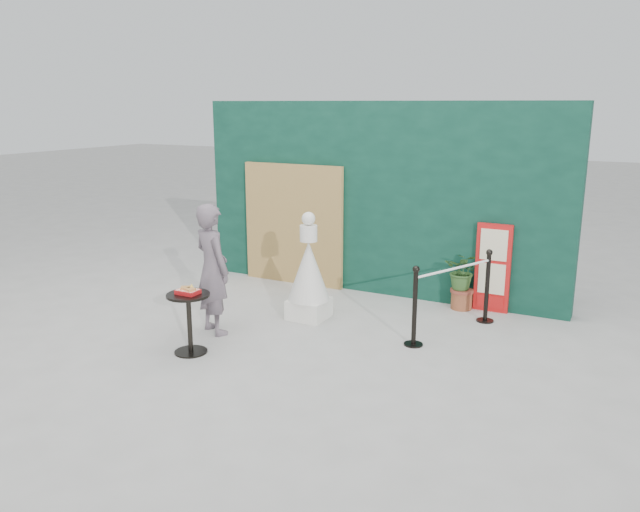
# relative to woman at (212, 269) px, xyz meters

# --- Properties ---
(ground) EXTENTS (60.00, 60.00, 0.00)m
(ground) POSITION_rel_woman_xyz_m (1.17, -0.41, -0.86)
(ground) COLOR #ADAAA5
(ground) RESTS_ON ground
(back_wall) EXTENTS (6.00, 0.30, 3.00)m
(back_wall) POSITION_rel_woman_xyz_m (1.17, 2.74, 0.64)
(back_wall) COLOR #0A2F23
(back_wall) RESTS_ON ground
(bamboo_fence) EXTENTS (1.80, 0.08, 2.00)m
(bamboo_fence) POSITION_rel_woman_xyz_m (-0.23, 2.53, 0.14)
(bamboo_fence) COLOR tan
(bamboo_fence) RESTS_ON ground
(woman) EXTENTS (0.74, 0.64, 1.73)m
(woman) POSITION_rel_woman_xyz_m (0.00, 0.00, 0.00)
(woman) COLOR #685961
(woman) RESTS_ON ground
(menu_board) EXTENTS (0.50, 0.07, 1.30)m
(menu_board) POSITION_rel_woman_xyz_m (3.07, 2.54, -0.21)
(menu_board) COLOR red
(menu_board) RESTS_ON ground
(statue) EXTENTS (0.59, 0.59, 1.52)m
(statue) POSITION_rel_woman_xyz_m (0.86, 1.06, -0.24)
(statue) COLOR silver
(statue) RESTS_ON ground
(cafe_table) EXTENTS (0.52, 0.52, 0.75)m
(cafe_table) POSITION_rel_woman_xyz_m (0.17, -0.72, -0.37)
(cafe_table) COLOR black
(cafe_table) RESTS_ON ground
(food_basket) EXTENTS (0.26, 0.19, 0.11)m
(food_basket) POSITION_rel_woman_xyz_m (0.17, -0.71, -0.08)
(food_basket) COLOR red
(food_basket) RESTS_ON cafe_table
(planter) EXTENTS (0.51, 0.44, 0.86)m
(planter) POSITION_rel_woman_xyz_m (2.67, 2.46, -0.37)
(planter) COLOR brown
(planter) RESTS_ON ground
(stanchion_barrier) EXTENTS (0.84, 1.54, 1.03)m
(stanchion_barrier) POSITION_rel_woman_xyz_m (2.81, 1.41, -0.37)
(stanchion_barrier) COLOR black
(stanchion_barrier) RESTS_ON ground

